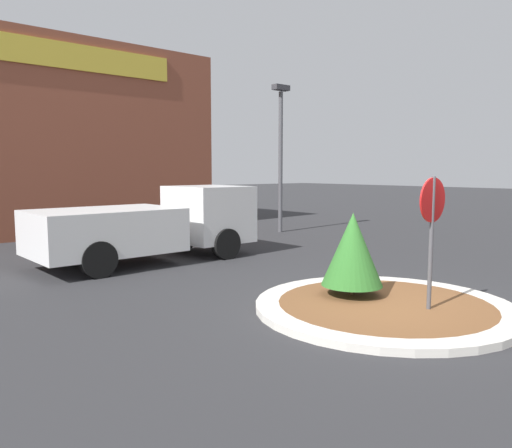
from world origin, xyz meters
name	(u,v)px	position (x,y,z in m)	size (l,w,h in m)	color
ground_plane	(384,310)	(0.00, 0.00, 0.00)	(120.00, 120.00, 0.00)	#2D2D30
traffic_island	(384,307)	(0.00, 0.00, 0.06)	(4.45, 4.45, 0.12)	beige
stop_sign	(432,220)	(0.25, -0.69, 1.61)	(0.73, 0.07, 2.31)	#4C4C51
island_shrub	(352,249)	(0.01, 0.72, 0.98)	(1.12, 1.12, 1.52)	brown
utility_truck	(153,224)	(-0.72, 6.75, 1.00)	(5.85, 2.39, 1.95)	silver
storefront_building	(12,139)	(-1.67, 15.93, 3.59)	(14.55, 6.07, 7.18)	brown
light_pole	(281,145)	(6.14, 9.12, 3.34)	(0.70, 0.30, 5.61)	#4C4C51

